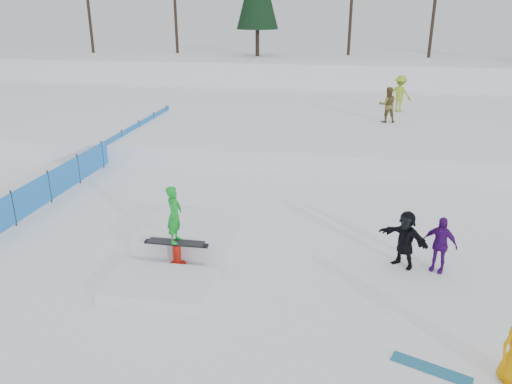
% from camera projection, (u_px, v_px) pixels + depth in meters
% --- Properties ---
extents(ground, '(120.00, 120.00, 0.00)m').
position_uv_depth(ground, '(224.00, 257.00, 12.85)').
color(ground, white).
extents(snow_berm, '(60.00, 14.00, 2.40)m').
position_uv_depth(snow_berm, '(309.00, 70.00, 40.11)').
color(snow_berm, white).
rests_on(snow_berm, ground).
extents(snow_midrise, '(50.00, 18.00, 0.80)m').
position_uv_depth(snow_midrise, '(291.00, 116.00, 27.48)').
color(snow_midrise, white).
rests_on(snow_midrise, ground).
extents(safety_fence, '(0.05, 16.00, 1.10)m').
position_uv_depth(safety_fence, '(102.00, 154.00, 19.79)').
color(safety_fence, blue).
rests_on(safety_fence, ground).
extents(walker_olive, '(0.92, 0.77, 1.69)m').
position_uv_depth(walker_olive, '(388.00, 105.00, 23.86)').
color(walker_olive, brown).
rests_on(walker_olive, snow_midrise).
extents(walker_ygreen, '(1.41, 1.22, 1.90)m').
position_uv_depth(walker_ygreen, '(400.00, 94.00, 26.21)').
color(walker_ygreen, '#93B326').
rests_on(walker_ygreen, snow_midrise).
extents(spectator_purple, '(0.90, 0.67, 1.41)m').
position_uv_depth(spectator_purple, '(440.00, 244.00, 11.99)').
color(spectator_purple, '#430D6D').
rests_on(spectator_purple, ground).
extents(spectator_dark, '(1.33, 1.18, 1.46)m').
position_uv_depth(spectator_dark, '(405.00, 239.00, 12.21)').
color(spectator_dark, black).
rests_on(spectator_dark, ground).
extents(loose_board_teal, '(1.40, 0.79, 0.03)m').
position_uv_depth(loose_board_teal, '(431.00, 369.00, 8.89)').
color(loose_board_teal, '#1D6182').
rests_on(loose_board_teal, ground).
extents(jib_rail_feature, '(2.60, 4.40, 2.11)m').
position_uv_depth(jib_rail_feature, '(184.00, 245.00, 12.85)').
color(jib_rail_feature, white).
rests_on(jib_rail_feature, ground).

